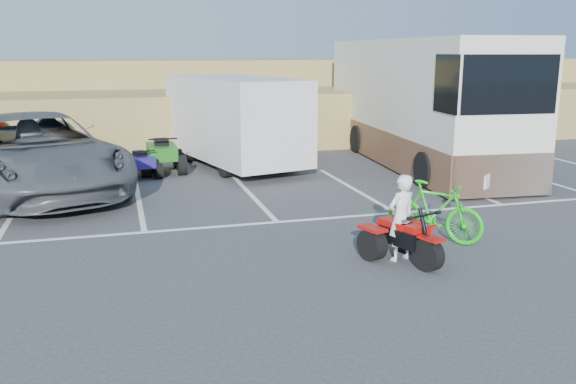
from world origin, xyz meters
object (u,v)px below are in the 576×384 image
object	(u,v)px
rider	(401,218)
quad_atv_blue	(141,177)
red_trike_atv	(406,262)
green_dirt_bike	(435,211)
grey_pickup	(36,154)
rv_motorhome	(418,110)
cargo_trailer	(235,119)
quad_atv_green	(163,172)

from	to	relation	value
rider	quad_atv_blue	size ratio (longest dim) A/B	1.16
red_trike_atv	green_dirt_bike	bearing A→B (deg)	24.78
grey_pickup	rv_motorhome	size ratio (longest dim) A/B	0.66
grey_pickup	quad_atv_blue	world-z (taller)	grey_pickup
rider	cargo_trailer	distance (m)	9.40
red_trike_atv	green_dirt_bike	distance (m)	1.54
green_dirt_bike	quad_atv_green	distance (m)	9.19
green_dirt_bike	quad_atv_green	bearing A→B (deg)	78.50
cargo_trailer	rv_motorhome	bearing A→B (deg)	-21.94
red_trike_atv	cargo_trailer	xyz separation A→B (m)	(-1.10, 9.46, 1.46)
grey_pickup	cargo_trailer	distance (m)	5.88
red_trike_atv	grey_pickup	distance (m)	9.84
red_trike_atv	rider	size ratio (longest dim) A/B	0.97
red_trike_atv	cargo_trailer	bearing A→B (deg)	78.49
red_trike_atv	cargo_trailer	world-z (taller)	cargo_trailer
cargo_trailer	green_dirt_bike	bearing A→B (deg)	-89.67
cargo_trailer	quad_atv_blue	distance (m)	3.40
rider	green_dirt_bike	world-z (taller)	rider
red_trike_atv	quad_atv_blue	bearing A→B (deg)	97.19
green_dirt_bike	quad_atv_green	size ratio (longest dim) A/B	1.10
rv_motorhome	quad_atv_blue	bearing A→B (deg)	-174.19
quad_atv_green	rv_motorhome	bearing A→B (deg)	-3.42
green_dirt_bike	quad_atv_blue	size ratio (longest dim) A/B	1.46
red_trike_atv	rv_motorhome	xyz separation A→B (m)	(4.62, 8.65, 1.64)
rider	red_trike_atv	bearing A→B (deg)	90.00
green_dirt_bike	quad_atv_blue	distance (m)	9.05
rv_motorhome	quad_atv_blue	xyz separation A→B (m)	(-8.63, -0.19, -1.64)
rv_motorhome	quad_atv_green	size ratio (longest dim) A/B	6.30
green_dirt_bike	grey_pickup	distance (m)	9.88
cargo_trailer	quad_atv_green	size ratio (longest dim) A/B	3.65
rider	cargo_trailer	xyz separation A→B (m)	(-1.06, 9.31, 0.72)
green_dirt_bike	rv_motorhome	world-z (taller)	rv_motorhome
red_trike_atv	quad_atv_green	size ratio (longest dim) A/B	0.85
red_trike_atv	rv_motorhome	size ratio (longest dim) A/B	0.13
rider	grey_pickup	world-z (taller)	grey_pickup
cargo_trailer	quad_atv_green	world-z (taller)	cargo_trailer
red_trike_atv	grey_pickup	bearing A→B (deg)	113.81
green_dirt_bike	cargo_trailer	world-z (taller)	cargo_trailer
rider	grey_pickup	bearing A→B (deg)	-65.83
rv_motorhome	quad_atv_green	bearing A→B (deg)	-178.12
cargo_trailer	quad_atv_blue	world-z (taller)	cargo_trailer
green_dirt_bike	rv_motorhome	xyz separation A→B (m)	(3.58, 7.67, 1.08)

